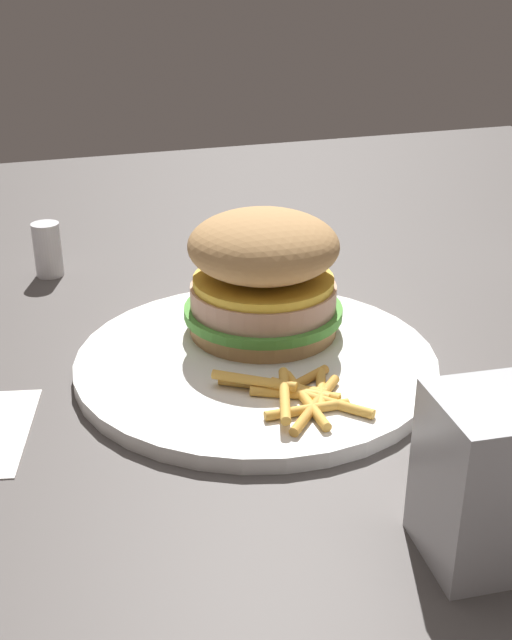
{
  "coord_description": "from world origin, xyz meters",
  "views": [
    {
      "loc": [
        -0.49,
        0.17,
        0.29
      ],
      "look_at": [
        0.02,
        -0.01,
        0.04
      ],
      "focal_mm": 43.66,
      "sensor_mm": 36.0,
      "label": 1
    }
  ],
  "objects_px": {
    "plate": "(256,361)",
    "fries_pile": "(299,394)",
    "sandwich": "(263,274)",
    "salt_shaker": "(48,250)"
  },
  "relations": [
    {
      "from": "plate",
      "to": "salt_shaker",
      "type": "height_order",
      "value": "salt_shaker"
    },
    {
      "from": "fries_pile",
      "to": "plate",
      "type": "bearing_deg",
      "value": 4.74
    },
    {
      "from": "plate",
      "to": "sandwich",
      "type": "bearing_deg",
      "value": -26.61
    },
    {
      "from": "plate",
      "to": "sandwich",
      "type": "height_order",
      "value": "sandwich"
    },
    {
      "from": "salt_shaker",
      "to": "plate",
      "type": "bearing_deg",
      "value": -152.66
    },
    {
      "from": "sandwich",
      "to": "fries_pile",
      "type": "bearing_deg",
      "value": 172.99
    },
    {
      "from": "plate",
      "to": "fries_pile",
      "type": "relative_size",
      "value": 2.99
    },
    {
      "from": "sandwich",
      "to": "fries_pile",
      "type": "relative_size",
      "value": 1.39
    },
    {
      "from": "fries_pile",
      "to": "sandwich",
      "type": "bearing_deg",
      "value": -7.01
    },
    {
      "from": "plate",
      "to": "sandwich",
      "type": "distance_m",
      "value": 0.07
    }
  ]
}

